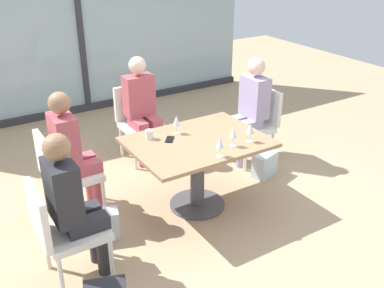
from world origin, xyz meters
name	(u,v)px	position (x,y,z in m)	size (l,w,h in m)	color
ground_plane	(197,205)	(0.00, 0.00, 0.00)	(12.00, 12.00, 0.00)	tan
window_wall_backdrop	(80,31)	(0.00, 3.20, 1.21)	(5.56, 0.10, 2.70)	#9BB7BC
dining_table_main	(197,157)	(0.00, 0.00, 0.56)	(1.28, 0.96, 0.73)	#997551
chair_side_end	(61,227)	(-1.45, -0.35, 0.50)	(0.50, 0.46, 0.87)	silver
chair_far_left	(63,170)	(-1.16, 0.52, 0.50)	(0.50, 0.46, 0.87)	silver
chair_far_right	(256,120)	(1.16, 0.52, 0.50)	(0.50, 0.46, 0.87)	silver
chair_near_window	(138,118)	(0.00, 1.32, 0.50)	(0.46, 0.51, 0.87)	silver
person_side_end	(72,200)	(-1.34, -0.35, 0.70)	(0.39, 0.34, 1.26)	#28282D
person_far_left	(72,148)	(-1.05, 0.52, 0.70)	(0.39, 0.34, 1.26)	#B24C56
person_far_right	(250,106)	(1.05, 0.52, 0.70)	(0.39, 0.34, 1.26)	#9E93B7
person_near_window	(142,105)	(0.00, 1.21, 0.70)	(0.34, 0.39, 1.26)	#B24C56
wine_glass_0	(176,121)	(-0.09, 0.24, 0.86)	(0.07, 0.07, 0.18)	silver
wine_glass_1	(250,129)	(0.40, -0.29, 0.86)	(0.07, 0.07, 0.18)	silver
wine_glass_2	(220,143)	(-0.02, -0.39, 0.86)	(0.07, 0.07, 0.18)	silver
wine_glass_3	(233,133)	(0.21, -0.28, 0.86)	(0.07, 0.07, 0.18)	silver
coffee_cup	(149,135)	(-0.38, 0.27, 0.78)	(0.08, 0.08, 0.09)	white
cell_phone_on_table	(170,139)	(-0.22, 0.15, 0.73)	(0.07, 0.14, 0.01)	black
handbag_1	(102,225)	(-1.01, 0.00, 0.14)	(0.30, 0.16, 0.28)	silver
handbag_2	(265,165)	(0.97, 0.11, 0.14)	(0.30, 0.16, 0.28)	silver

